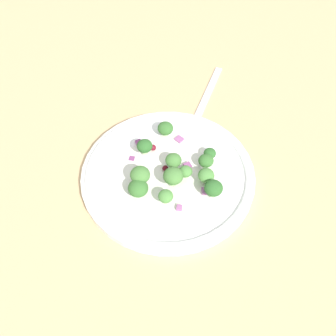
{
  "coord_description": "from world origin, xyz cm",
  "views": [
    {
      "loc": [
        44.19,
        -6.91,
        57.33
      ],
      "look_at": [
        2.26,
        -2.53,
        2.7
      ],
      "focal_mm": 48.72,
      "sensor_mm": 36.0,
      "label": 1
    }
  ],
  "objects_px": {
    "broccoli_floret_0": "(188,171)",
    "fork": "(203,104)",
    "broccoli_floret_1": "(166,196)",
    "broccoli_floret_2": "(138,188)",
    "plate": "(168,175)"
  },
  "relations": [
    {
      "from": "plate",
      "to": "fork",
      "type": "bearing_deg",
      "value": 153.11
    },
    {
      "from": "broccoli_floret_0",
      "to": "fork",
      "type": "relative_size",
      "value": 0.12
    },
    {
      "from": "plate",
      "to": "broccoli_floret_2",
      "type": "xyz_separation_m",
      "value": [
        0.04,
        -0.05,
        0.02
      ]
    },
    {
      "from": "plate",
      "to": "fork",
      "type": "xyz_separation_m",
      "value": [
        -0.15,
        0.08,
        -0.01
      ]
    },
    {
      "from": "broccoli_floret_0",
      "to": "broccoli_floret_1",
      "type": "height_order",
      "value": "same"
    },
    {
      "from": "broccoli_floret_2",
      "to": "fork",
      "type": "bearing_deg",
      "value": 146.48
    },
    {
      "from": "broccoli_floret_0",
      "to": "fork",
      "type": "height_order",
      "value": "broccoli_floret_0"
    },
    {
      "from": "broccoli_floret_1",
      "to": "plate",
      "type": "bearing_deg",
      "value": 170.51
    },
    {
      "from": "broccoli_floret_1",
      "to": "fork",
      "type": "bearing_deg",
      "value": 157.26
    },
    {
      "from": "broccoli_floret_0",
      "to": "broccoli_floret_2",
      "type": "relative_size",
      "value": 0.67
    },
    {
      "from": "broccoli_floret_2",
      "to": "fork",
      "type": "relative_size",
      "value": 0.17
    },
    {
      "from": "broccoli_floret_1",
      "to": "broccoli_floret_2",
      "type": "height_order",
      "value": "broccoli_floret_2"
    },
    {
      "from": "fork",
      "to": "broccoli_floret_1",
      "type": "bearing_deg",
      "value": -22.74
    },
    {
      "from": "broccoli_floret_1",
      "to": "fork",
      "type": "relative_size",
      "value": 0.13
    },
    {
      "from": "broccoli_floret_0",
      "to": "broccoli_floret_1",
      "type": "distance_m",
      "value": 0.06
    }
  ]
}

